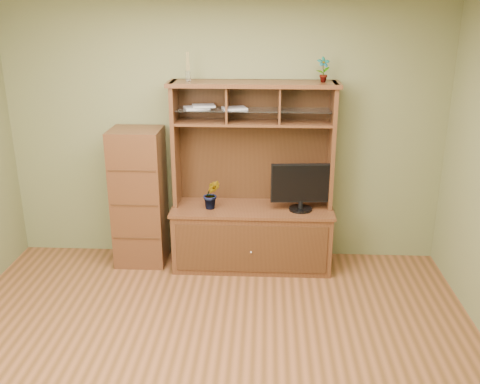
{
  "coord_description": "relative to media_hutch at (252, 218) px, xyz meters",
  "views": [
    {
      "loc": [
        0.43,
        -3.38,
        2.6
      ],
      "look_at": [
        0.2,
        1.2,
        0.99
      ],
      "focal_mm": 40.0,
      "sensor_mm": 36.0,
      "label": 1
    }
  ],
  "objects": [
    {
      "name": "room",
      "position": [
        -0.3,
        -1.73,
        0.83
      ],
      "size": [
        4.54,
        4.04,
        2.74
      ],
      "color": "#563518",
      "rests_on": "ground"
    },
    {
      "name": "media_hutch",
      "position": [
        0.0,
        0.0,
        0.0
      ],
      "size": [
        1.66,
        0.61,
        1.9
      ],
      "color": "#432213",
      "rests_on": "room"
    },
    {
      "name": "magazines",
      "position": [
        -0.41,
        0.08,
        1.13
      ],
      "size": [
        0.65,
        0.25,
        0.04
      ],
      "color": "#BBBBC0",
      "rests_on": "media_hutch"
    },
    {
      "name": "side_cabinet",
      "position": [
        -1.17,
        0.02,
        0.19
      ],
      "size": [
        0.51,
        0.47,
        1.43
      ],
      "color": "#432213",
      "rests_on": "room"
    },
    {
      "name": "orchid_plant",
      "position": [
        -0.41,
        -0.08,
        0.28
      ],
      "size": [
        0.18,
        0.15,
        0.3
      ],
      "primitive_type": "imported",
      "rotation": [
        0.0,
        0.0,
        0.1
      ],
      "color": "#376020",
      "rests_on": "media_hutch"
    },
    {
      "name": "top_plant",
      "position": [
        0.66,
        0.08,
        1.5
      ],
      "size": [
        0.14,
        0.11,
        0.24
      ],
      "primitive_type": "imported",
      "rotation": [
        0.0,
        0.0,
        0.18
      ],
      "color": "#365F21",
      "rests_on": "media_hutch"
    },
    {
      "name": "reed_diffuser",
      "position": [
        -0.63,
        0.08,
        1.49
      ],
      "size": [
        0.06,
        0.06,
        0.28
      ],
      "color": "silver",
      "rests_on": "media_hutch"
    },
    {
      "name": "monitor",
      "position": [
        0.49,
        -0.08,
        0.38
      ],
      "size": [
        0.61,
        0.23,
        0.48
      ],
      "rotation": [
        0.0,
        0.0,
        0.07
      ],
      "color": "black",
      "rests_on": "media_hutch"
    }
  ]
}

